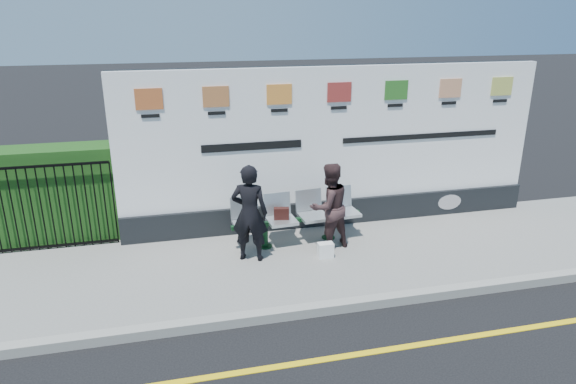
% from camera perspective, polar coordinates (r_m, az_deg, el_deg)
% --- Properties ---
extents(ground, '(80.00, 80.00, 0.00)m').
position_cam_1_polar(ground, '(6.90, 11.39, -16.76)').
color(ground, black).
extents(pavement, '(14.00, 3.00, 0.12)m').
position_cam_1_polar(pavement, '(8.85, 4.74, -7.30)').
color(pavement, gray).
rests_on(pavement, ground).
extents(kerb, '(14.00, 0.18, 0.14)m').
position_cam_1_polar(kerb, '(7.62, 8.28, -12.13)').
color(kerb, gray).
rests_on(kerb, ground).
extents(yellow_line, '(14.00, 0.10, 0.01)m').
position_cam_1_polar(yellow_line, '(6.90, 11.39, -16.74)').
color(yellow_line, yellow).
rests_on(yellow_line, ground).
extents(billboard, '(8.00, 0.30, 3.00)m').
position_cam_1_polar(billboard, '(9.71, 5.32, 3.74)').
color(billboard, black).
rests_on(billboard, pavement).
extents(hedge, '(2.35, 0.70, 1.70)m').
position_cam_1_polar(hedge, '(10.00, -24.48, -0.21)').
color(hedge, '#1C4615').
rests_on(hedge, pavement).
extents(railing, '(2.05, 0.06, 1.54)m').
position_cam_1_polar(railing, '(9.61, -24.86, -1.54)').
color(railing, black).
rests_on(railing, pavement).
extents(bench, '(2.32, 0.78, 0.49)m').
position_cam_1_polar(bench, '(9.15, 1.06, -4.21)').
color(bench, '#B6BDBF').
rests_on(bench, pavement).
extents(woman_left, '(0.70, 0.58, 1.64)m').
position_cam_1_polar(woman_left, '(8.35, -4.29, -2.36)').
color(woman_left, black).
rests_on(woman_left, pavement).
extents(woman_right, '(0.89, 0.78, 1.53)m').
position_cam_1_polar(woman_right, '(8.79, 4.59, -1.61)').
color(woman_right, '#382425').
rests_on(woman_right, pavement).
extents(handbag_brown, '(0.28, 0.16, 0.21)m').
position_cam_1_polar(handbag_brown, '(8.93, -0.74, -2.40)').
color(handbag_brown, black).
rests_on(handbag_brown, bench).
extents(carrier_bag_white, '(0.26, 0.16, 0.26)m').
position_cam_1_polar(carrier_bag_white, '(8.68, 4.19, -6.46)').
color(carrier_bag_white, white).
rests_on(carrier_bag_white, pavement).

